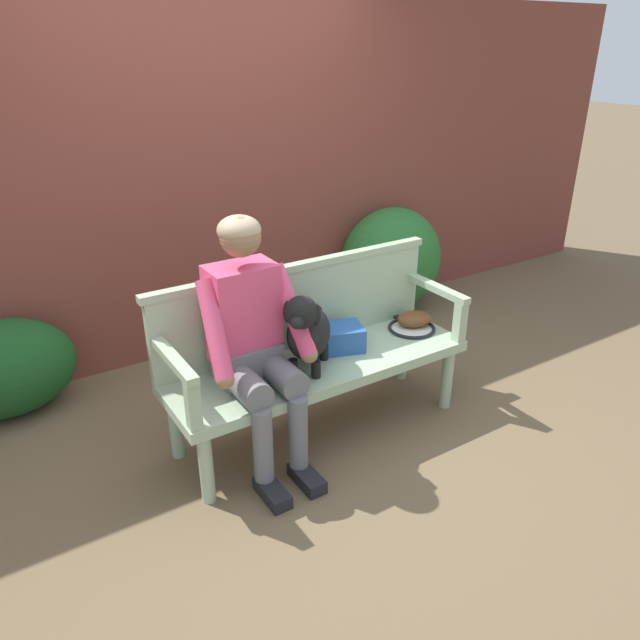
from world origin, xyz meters
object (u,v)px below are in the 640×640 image
(person_seated, at_px, (252,337))
(sports_bag, at_px, (338,338))
(dog_on_bench, at_px, (307,331))
(garden_bench, at_px, (320,370))
(tennis_racket, at_px, (409,326))
(baseball_glove, at_px, (415,319))

(person_seated, xyz_separation_m, sports_bag, (0.58, 0.09, -0.20))
(dog_on_bench, bearing_deg, garden_bench, 24.14)
(garden_bench, xyz_separation_m, person_seated, (-0.42, -0.02, 0.33))
(sports_bag, bearing_deg, tennis_racket, -0.73)
(tennis_racket, bearing_deg, garden_bench, -174.97)
(dog_on_bench, distance_m, tennis_racket, 0.85)
(person_seated, distance_m, tennis_racket, 1.14)
(sports_bag, bearing_deg, person_seated, -171.61)
(dog_on_bench, xyz_separation_m, tennis_racket, (0.81, 0.11, -0.23))
(dog_on_bench, height_order, tennis_racket, dog_on_bench)
(garden_bench, relative_size, sports_bag, 6.18)
(garden_bench, height_order, baseball_glove, baseball_glove)
(tennis_racket, bearing_deg, dog_on_bench, -172.08)
(tennis_racket, distance_m, baseball_glove, 0.06)
(tennis_racket, height_order, baseball_glove, baseball_glove)
(person_seated, bearing_deg, baseball_glove, 4.26)
(dog_on_bench, xyz_separation_m, sports_bag, (0.28, 0.12, -0.17))
(tennis_racket, bearing_deg, person_seated, -175.93)
(tennis_racket, distance_m, sports_bag, 0.53)
(garden_bench, height_order, person_seated, person_seated)
(garden_bench, xyz_separation_m, sports_bag, (0.17, 0.07, 0.13))
(garden_bench, bearing_deg, dog_on_bench, -155.86)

